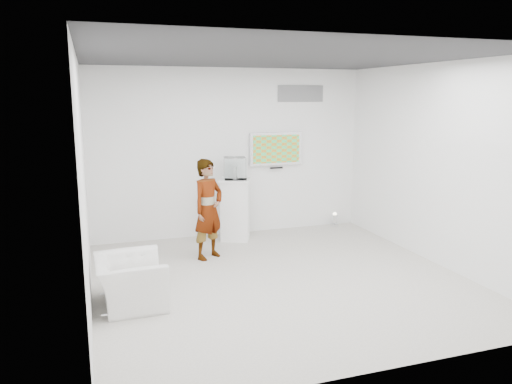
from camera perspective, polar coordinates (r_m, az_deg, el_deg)
room at (r=6.68m, az=2.87°, el=2.20°), size 5.01×5.01×3.00m
tv at (r=9.24m, az=2.26°, el=4.96°), size 1.00×0.08×0.60m
logo_decal at (r=9.42m, az=5.13°, el=11.13°), size 0.90×0.02×0.30m
person at (r=7.77m, az=-5.48°, el=-1.97°), size 0.68×0.62×1.57m
armchair at (r=6.33m, az=-14.16°, el=-9.89°), size 0.83×0.94×0.60m
pedestal at (r=8.81m, az=-2.39°, el=-1.98°), size 0.69×0.69×1.09m
floor_uplight at (r=9.88m, az=8.98°, el=-3.14°), size 0.22×0.22×0.26m
vitrine at (r=8.68m, az=-2.43°, el=2.73°), size 0.45×0.45×0.38m
console at (r=8.69m, az=-2.42°, el=2.21°), size 0.11×0.16×0.22m
wii_remote at (r=7.93m, az=-5.07°, el=2.91°), size 0.07×0.14×0.04m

